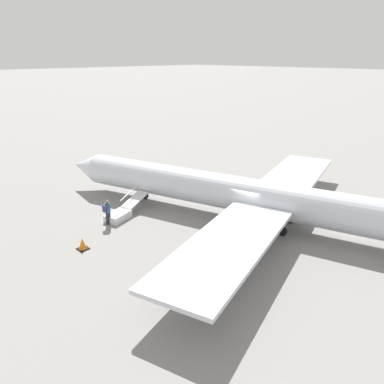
# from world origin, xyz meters

# --- Properties ---
(ground_plane) EXTENTS (600.00, 600.00, 0.00)m
(ground_plane) POSITION_xyz_m (0.00, 0.00, 0.00)
(ground_plane) COLOR gray
(airplane_main) EXTENTS (31.72, 24.86, 6.23)m
(airplane_main) POSITION_xyz_m (-0.88, -0.26, 1.86)
(airplane_main) COLOR silver
(airplane_main) RESTS_ON ground
(boarding_stairs) EXTENTS (2.12, 4.13, 1.60)m
(boarding_stairs) POSITION_xyz_m (6.63, 5.85, 0.36)
(boarding_stairs) COLOR silver
(boarding_stairs) RESTS_ON ground
(passenger) EXTENTS (0.42, 0.56, 1.74)m
(passenger) POSITION_xyz_m (6.33, 7.14, 1.00)
(passenger) COLOR #23232D
(passenger) RESTS_ON ground
(traffic_cone_near_stairs) EXTENTS (0.64, 0.64, 0.70)m
(traffic_cone_near_stairs) POSITION_xyz_m (4.43, 10.12, 0.33)
(traffic_cone_near_stairs) COLOR black
(traffic_cone_near_stairs) RESTS_ON ground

